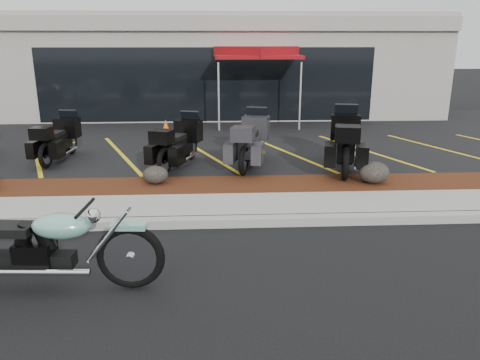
{
  "coord_description": "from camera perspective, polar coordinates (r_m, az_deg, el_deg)",
  "views": [
    {
      "loc": [
        0.29,
        -6.53,
        3.04
      ],
      "look_at": [
        0.7,
        1.2,
        0.72
      ],
      "focal_mm": 35.0,
      "sensor_mm": 36.0,
      "label": 1
    }
  ],
  "objects": [
    {
      "name": "ground",
      "position": [
        7.21,
        -5.09,
        -8.34
      ],
      "size": [
        90.0,
        90.0,
        0.0
      ],
      "primitive_type": "plane",
      "color": "black",
      "rests_on": "ground"
    },
    {
      "name": "curb",
      "position": [
        8.0,
        -4.89,
        -5.13
      ],
      "size": [
        24.0,
        0.25,
        0.15
      ],
      "primitive_type": "cube",
      "color": "gray",
      "rests_on": "ground"
    },
    {
      "name": "sidewalk",
      "position": [
        8.66,
        -4.76,
        -3.41
      ],
      "size": [
        24.0,
        1.2,
        0.15
      ],
      "primitive_type": "cube",
      "color": "gray",
      "rests_on": "ground"
    },
    {
      "name": "mulch_bed",
      "position": [
        9.79,
        -4.57,
        -0.97
      ],
      "size": [
        24.0,
        1.2,
        0.16
      ],
      "primitive_type": "cube",
      "color": "black",
      "rests_on": "ground"
    },
    {
      "name": "upper_lot",
      "position": [
        15.03,
        -4.07,
        5.27
      ],
      "size": [
        26.0,
        9.6,
        0.15
      ],
      "primitive_type": "cube",
      "color": "black",
      "rests_on": "ground"
    },
    {
      "name": "dealership_building",
      "position": [
        21.02,
        -3.9,
        13.84
      ],
      "size": [
        18.0,
        8.16,
        4.0
      ],
      "color": "gray",
      "rests_on": "ground"
    },
    {
      "name": "boulder_mid",
      "position": [
        9.9,
        -10.26,
        0.63
      ],
      "size": [
        0.53,
        0.44,
        0.37
      ],
      "primitive_type": "ellipsoid",
      "color": "black",
      "rests_on": "mulch_bed"
    },
    {
      "name": "boulder_right",
      "position": [
        10.16,
        15.99,
        0.91
      ],
      "size": [
        0.65,
        0.54,
        0.46
      ],
      "primitive_type": "ellipsoid",
      "color": "black",
      "rests_on": "mulch_bed"
    },
    {
      "name": "hero_cruiser",
      "position": [
        6.02,
        -13.25,
        -8.02
      ],
      "size": [
        3.28,
        1.02,
        1.14
      ],
      "primitive_type": null,
      "rotation": [
        0.0,
        0.0,
        -0.06
      ],
      "color": "#73B39E",
      "rests_on": "ground"
    },
    {
      "name": "touring_black_front",
      "position": [
        13.06,
        -20.03,
        5.52
      ],
      "size": [
        0.99,
        2.09,
        1.17
      ],
      "primitive_type": null,
      "rotation": [
        0.0,
        0.0,
        1.46
      ],
      "color": "black",
      "rests_on": "upper_lot"
    },
    {
      "name": "touring_black_mid",
      "position": [
        11.74,
        -6.04,
        5.43
      ],
      "size": [
        1.47,
        2.27,
        1.23
      ],
      "primitive_type": null,
      "rotation": [
        0.0,
        0.0,
        1.23
      ],
      "color": "black",
      "rests_on": "upper_lot"
    },
    {
      "name": "touring_grey",
      "position": [
        11.83,
        2.04,
        5.79
      ],
      "size": [
        1.41,
        2.4,
        1.31
      ],
      "primitive_type": null,
      "rotation": [
        0.0,
        0.0,
        1.31
      ],
      "color": "#323237",
      "rests_on": "upper_lot"
    },
    {
      "name": "touring_black_rear",
      "position": [
        11.86,
        12.65,
        5.68
      ],
      "size": [
        1.49,
        2.59,
        1.42
      ],
      "primitive_type": null,
      "rotation": [
        0.0,
        0.0,
        1.33
      ],
      "color": "black",
      "rests_on": "upper_lot"
    },
    {
      "name": "traffic_cone",
      "position": [
        15.02,
        -9.02,
        6.35
      ],
      "size": [
        0.35,
        0.35,
        0.49
      ],
      "primitive_type": "cone",
      "rotation": [
        0.0,
        0.0,
        -0.08
      ],
      "color": "#FA5B08",
      "rests_on": "upper_lot"
    },
    {
      "name": "popup_canopy",
      "position": [
        16.83,
        2.03,
        15.13
      ],
      "size": [
        3.46,
        3.46,
        2.68
      ],
      "rotation": [
        0.0,
        0.0,
        -0.23
      ],
      "color": "silver",
      "rests_on": "upper_lot"
    }
  ]
}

